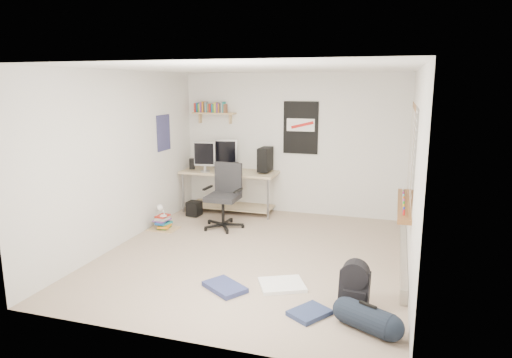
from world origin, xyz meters
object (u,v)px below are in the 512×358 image
(desk, at_px, (231,192))
(book_stack, at_px, (163,220))
(office_chair, at_px, (223,199))
(backpack, at_px, (354,290))
(duffel_bag, at_px, (367,317))

(desk, relative_size, book_stack, 3.81)
(desk, distance_m, office_chair, 1.00)
(backpack, xyz_separation_m, duffel_bag, (0.16, -0.43, -0.06))
(desk, relative_size, backpack, 4.26)
(office_chair, distance_m, duffel_bag, 3.57)
(office_chair, xyz_separation_m, backpack, (2.30, -2.13, -0.29))
(desk, height_order, book_stack, desk)
(backpack, relative_size, book_stack, 0.89)
(duffel_bag, bearing_deg, office_chair, 161.63)
(desk, xyz_separation_m, duffel_bag, (2.70, -3.53, -0.22))
(duffel_bag, xyz_separation_m, book_stack, (-3.37, 2.20, 0.01))
(duffel_bag, bearing_deg, backpack, 138.43)
(desk, height_order, backpack, desk)
(backpack, distance_m, duffel_bag, 0.47)
(office_chair, relative_size, backpack, 2.60)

